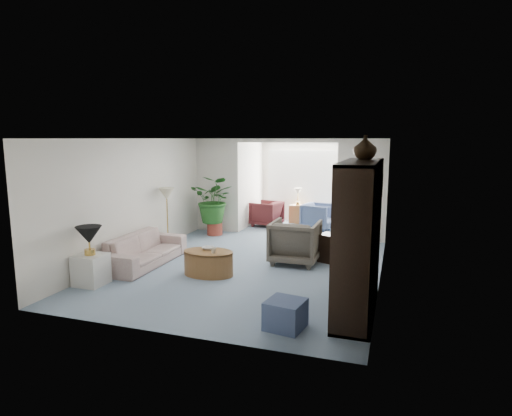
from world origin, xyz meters
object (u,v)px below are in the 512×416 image
(sofa, at_px, (145,250))
(end_table, at_px, (91,270))
(sunroom_table, at_px, (298,214))
(table_lamp, at_px, (89,235))
(plant_pot, at_px, (215,229))
(coffee_table, at_px, (208,263))
(side_table_dark, at_px, (332,248))
(framed_picture, at_px, (381,187))
(ottoman, at_px, (285,314))
(coffee_bowl, at_px, (208,248))
(sunroom_chair_blue, at_px, (318,216))
(entertainment_cabinet, at_px, (359,238))
(sunroom_chair_maroon, at_px, (267,214))
(coffee_cup, at_px, (213,250))
(floor_lamp, at_px, (167,194))
(cabinet_urn, at_px, (365,147))
(wingback_chair, at_px, (295,242))

(sofa, distance_m, end_table, 1.37)
(end_table, height_order, sunroom_table, sunroom_table)
(table_lamp, height_order, plant_pot, table_lamp)
(coffee_table, relative_size, side_table_dark, 1.65)
(framed_picture, relative_size, ottoman, 1.05)
(coffee_bowl, relative_size, sunroom_chair_blue, 0.27)
(framed_picture, height_order, entertainment_cabinet, entertainment_cabinet)
(sunroom_chair_maroon, bearing_deg, plant_pot, -20.77)
(table_lamp, xyz_separation_m, coffee_bowl, (1.64, 1.24, -0.40))
(coffee_cup, height_order, entertainment_cabinet, entertainment_cabinet)
(floor_lamp, height_order, sunroom_chair_maroon, floor_lamp)
(table_lamp, height_order, sunroom_chair_blue, table_lamp)
(plant_pot, distance_m, sunroom_chair_blue, 2.90)
(floor_lamp, height_order, coffee_bowl, floor_lamp)
(sunroom_chair_blue, relative_size, sunroom_table, 1.49)
(framed_picture, distance_m, table_lamp, 5.03)
(cabinet_urn, height_order, sunroom_chair_maroon, cabinet_urn)
(end_table, bearing_deg, sunroom_chair_maroon, 76.47)
(table_lamp, distance_m, cabinet_urn, 4.76)
(sofa, distance_m, sunroom_table, 5.55)
(entertainment_cabinet, bearing_deg, ottoman, -133.07)
(ottoman, xyz_separation_m, sunroom_chair_maroon, (-2.22, 6.42, 0.17))
(coffee_cup, bearing_deg, wingback_chair, 48.70)
(end_table, relative_size, side_table_dark, 0.92)
(table_lamp, relative_size, sunroom_table, 0.82)
(ottoman, height_order, sunroom_table, sunroom_table)
(coffee_cup, height_order, sunroom_table, coffee_cup)
(sunroom_chair_blue, bearing_deg, coffee_cup, 178.44)
(table_lamp, distance_m, floor_lamp, 2.75)
(sunroom_chair_maroon, bearing_deg, ottoman, 29.98)
(wingback_chair, xyz_separation_m, entertainment_cabinet, (1.42, -2.12, 0.66))
(coffee_bowl, relative_size, side_table_dark, 0.38)
(sunroom_chair_blue, bearing_deg, sofa, 159.69)
(end_table, xyz_separation_m, sunroom_chair_maroon, (1.40, 5.80, 0.10))
(sofa, xyz_separation_m, coffee_cup, (1.64, -0.31, 0.20))
(wingback_chair, relative_size, sunroom_table, 1.79)
(floor_lamp, xyz_separation_m, coffee_bowl, (1.70, -1.48, -0.77))
(sunroom_table, bearing_deg, entertainment_cabinet, -69.76)
(sunroom_chair_maroon, bearing_deg, cabinet_urn, 42.27)
(side_table_dark, bearing_deg, coffee_table, -142.65)
(end_table, bearing_deg, sofa, 81.57)
(sunroom_chair_blue, bearing_deg, entertainment_cabinet, -153.31)
(entertainment_cabinet, xyz_separation_m, sunroom_chair_maroon, (-3.06, 5.52, -0.73))
(end_table, xyz_separation_m, sunroom_chair_blue, (2.90, 5.80, 0.10))
(sofa, relative_size, side_table_dark, 3.62)
(framed_picture, height_order, side_table_dark, framed_picture)
(plant_pot, xyz_separation_m, sunroom_chair_blue, (2.45, 1.54, 0.20))
(coffee_table, relative_size, plant_pot, 2.37)
(coffee_bowl, distance_m, sunroom_chair_maroon, 4.57)
(side_table_dark, bearing_deg, sofa, -159.16)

